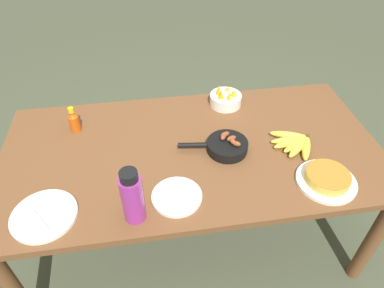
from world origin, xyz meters
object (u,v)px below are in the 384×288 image
(water_bottle, at_px, (132,197))
(empty_plate_near_front, at_px, (177,197))
(hot_sauce_bottle, at_px, (74,121))
(fruit_bowl_mango, at_px, (225,99))
(frittata_plate_center, at_px, (327,179))
(banana_bunch, at_px, (295,143))
(skillet, at_px, (226,146))
(empty_plate_far_left, at_px, (44,216))

(water_bottle, bearing_deg, empty_plate_near_front, 21.33)
(hot_sauce_bottle, bearing_deg, fruit_bowl_mango, 7.45)
(empty_plate_near_front, bearing_deg, frittata_plate_center, -1.38)
(banana_bunch, bearing_deg, water_bottle, -158.79)
(skillet, distance_m, fruit_bowl_mango, 0.38)
(water_bottle, bearing_deg, fruit_bowl_mango, 53.05)
(frittata_plate_center, distance_m, hot_sauce_bottle, 1.23)
(skillet, bearing_deg, banana_bunch, -175.56)
(empty_plate_far_left, height_order, water_bottle, water_bottle)
(empty_plate_far_left, height_order, hot_sauce_bottle, hot_sauce_bottle)
(banana_bunch, height_order, skillet, skillet)
(water_bottle, bearing_deg, empty_plate_far_left, 171.54)
(banana_bunch, bearing_deg, empty_plate_near_front, -158.83)
(empty_plate_far_left, xyz_separation_m, fruit_bowl_mango, (0.88, 0.64, 0.03))
(banana_bunch, height_order, water_bottle, water_bottle)
(skillet, xyz_separation_m, fruit_bowl_mango, (0.08, 0.37, 0.01))
(frittata_plate_center, xyz_separation_m, fruit_bowl_mango, (-0.30, 0.64, 0.01))
(skillet, relative_size, empty_plate_near_front, 1.57)
(hot_sauce_bottle, bearing_deg, empty_plate_near_front, -48.99)
(empty_plate_far_left, relative_size, water_bottle, 1.03)
(fruit_bowl_mango, bearing_deg, water_bottle, -126.95)
(hot_sauce_bottle, bearing_deg, banana_bunch, -15.13)
(hot_sauce_bottle, bearing_deg, water_bottle, -64.40)
(water_bottle, distance_m, hot_sauce_bottle, 0.66)
(water_bottle, relative_size, hot_sauce_bottle, 1.81)
(empty_plate_far_left, distance_m, hot_sauce_bottle, 0.54)
(empty_plate_near_front, height_order, hot_sauce_bottle, hot_sauce_bottle)
(fruit_bowl_mango, bearing_deg, banana_bunch, -56.80)
(frittata_plate_center, bearing_deg, banana_bunch, 99.28)
(empty_plate_near_front, height_order, empty_plate_far_left, same)
(frittata_plate_center, xyz_separation_m, water_bottle, (-0.82, -0.05, 0.09))
(frittata_plate_center, relative_size, hot_sauce_bottle, 1.86)
(banana_bunch, bearing_deg, frittata_plate_center, -80.72)
(empty_plate_far_left, bearing_deg, frittata_plate_center, -0.07)
(water_bottle, bearing_deg, hot_sauce_bottle, 115.60)
(hot_sauce_bottle, bearing_deg, empty_plate_far_left, -97.73)
(empty_plate_far_left, relative_size, hot_sauce_bottle, 1.87)
(skillet, distance_m, empty_plate_far_left, 0.84)
(banana_bunch, relative_size, empty_plate_far_left, 0.93)
(frittata_plate_center, distance_m, empty_plate_near_front, 0.65)
(skillet, xyz_separation_m, water_bottle, (-0.44, -0.32, 0.09))
(banana_bunch, xyz_separation_m, skillet, (-0.34, 0.02, 0.01))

